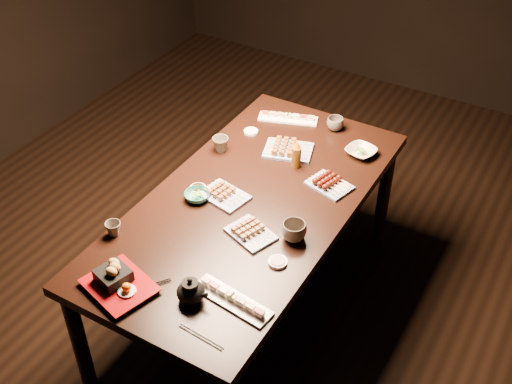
% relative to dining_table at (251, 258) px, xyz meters
% --- Properties ---
extents(ground, '(5.00, 5.00, 0.00)m').
position_rel_dining_table_xyz_m(ground, '(-0.25, 0.24, -0.38)').
color(ground, black).
rests_on(ground, ground).
extents(dining_table, '(0.91, 1.81, 0.75)m').
position_rel_dining_table_xyz_m(dining_table, '(0.00, 0.00, 0.00)').
color(dining_table, black).
rests_on(dining_table, ground).
extents(sushi_platter_near, '(0.36, 0.14, 0.04)m').
position_rel_dining_table_xyz_m(sushi_platter_near, '(0.26, -0.58, 0.40)').
color(sushi_platter_near, white).
rests_on(sushi_platter_near, dining_table).
extents(sushi_platter_far, '(0.34, 0.19, 0.04)m').
position_rel_dining_table_xyz_m(sushi_platter_far, '(-0.19, 0.72, 0.40)').
color(sushi_platter_far, white).
rests_on(sushi_platter_far, dining_table).
extents(yakitori_plate_center, '(0.24, 0.20, 0.06)m').
position_rel_dining_table_xyz_m(yakitori_plate_center, '(-0.12, -0.04, 0.40)').
color(yakitori_plate_center, '#828EB6').
rests_on(yakitori_plate_center, dining_table).
extents(yakitori_plate_right, '(0.25, 0.21, 0.05)m').
position_rel_dining_table_xyz_m(yakitori_plate_right, '(0.12, -0.20, 0.40)').
color(yakitori_plate_right, '#828EB6').
rests_on(yakitori_plate_right, dining_table).
extents(yakitori_plate_left, '(0.29, 0.24, 0.06)m').
position_rel_dining_table_xyz_m(yakitori_plate_left, '(-0.04, 0.45, 0.41)').
color(yakitori_plate_left, '#828EB6').
rests_on(yakitori_plate_left, dining_table).
extents(tsukune_plate, '(0.23, 0.20, 0.05)m').
position_rel_dining_table_xyz_m(tsukune_plate, '(0.27, 0.29, 0.40)').
color(tsukune_plate, '#828EB6').
rests_on(tsukune_plate, dining_table).
extents(edamame_bowl_green, '(0.13, 0.13, 0.04)m').
position_rel_dining_table_xyz_m(edamame_bowl_green, '(-0.23, -0.12, 0.39)').
color(edamame_bowl_green, '#287B67').
rests_on(edamame_bowl_green, dining_table).
extents(edamame_bowl_cream, '(0.18, 0.18, 0.04)m').
position_rel_dining_table_xyz_m(edamame_bowl_cream, '(0.30, 0.61, 0.39)').
color(edamame_bowl_cream, beige).
rests_on(edamame_bowl_cream, dining_table).
extents(tempura_tray, '(0.33, 0.29, 0.10)m').
position_rel_dining_table_xyz_m(tempura_tray, '(-0.17, -0.74, 0.43)').
color(tempura_tray, black).
rests_on(tempura_tray, dining_table).
extents(teacup_near_left, '(0.09, 0.09, 0.07)m').
position_rel_dining_table_xyz_m(teacup_near_left, '(-0.40, -0.51, 0.41)').
color(teacup_near_left, '#4E463C').
rests_on(teacup_near_left, dining_table).
extents(teacup_mid_right, '(0.14, 0.14, 0.09)m').
position_rel_dining_table_xyz_m(teacup_mid_right, '(0.30, -0.13, 0.42)').
color(teacup_mid_right, '#4E463C').
rests_on(teacup_mid_right, dining_table).
extents(teacup_far_left, '(0.10, 0.10, 0.08)m').
position_rel_dining_table_xyz_m(teacup_far_left, '(-0.35, 0.28, 0.41)').
color(teacup_far_left, '#4E463C').
rests_on(teacup_far_left, dining_table).
extents(teacup_far_right, '(0.11, 0.11, 0.07)m').
position_rel_dining_table_xyz_m(teacup_far_right, '(0.08, 0.76, 0.41)').
color(teacup_far_right, '#4E463C').
rests_on(teacup_far_right, dining_table).
extents(teapot, '(0.15, 0.15, 0.11)m').
position_rel_dining_table_xyz_m(teapot, '(0.11, -0.65, 0.43)').
color(teapot, black).
rests_on(teapot, dining_table).
extents(condiment_bottle, '(0.05, 0.05, 0.15)m').
position_rel_dining_table_xyz_m(condiment_bottle, '(0.06, 0.36, 0.45)').
color(condiment_bottle, '#663C0D').
rests_on(condiment_bottle, dining_table).
extents(sauce_dish_west, '(0.10, 0.10, 0.01)m').
position_rel_dining_table_xyz_m(sauce_dish_west, '(-0.26, -0.05, 0.38)').
color(sauce_dish_west, white).
rests_on(sauce_dish_west, dining_table).
extents(sauce_dish_east, '(0.11, 0.11, 0.01)m').
position_rel_dining_table_xyz_m(sauce_dish_east, '(0.33, 0.31, 0.38)').
color(sauce_dish_east, white).
rests_on(sauce_dish_east, dining_table).
extents(sauce_dish_se, '(0.09, 0.09, 0.01)m').
position_rel_dining_table_xyz_m(sauce_dish_se, '(0.31, -0.30, 0.38)').
color(sauce_dish_se, white).
rests_on(sauce_dish_se, dining_table).
extents(sauce_dish_nw, '(0.08, 0.08, 0.01)m').
position_rel_dining_table_xyz_m(sauce_dish_nw, '(-0.30, 0.51, 0.38)').
color(sauce_dish_nw, white).
rests_on(sauce_dish_nw, dining_table).
extents(chopsticks_near, '(0.14, 0.19, 0.01)m').
position_rel_dining_table_xyz_m(chopsticks_near, '(-0.08, -0.69, 0.38)').
color(chopsticks_near, black).
rests_on(chopsticks_near, dining_table).
extents(chopsticks_se, '(0.21, 0.03, 0.01)m').
position_rel_dining_table_xyz_m(chopsticks_se, '(0.25, -0.78, 0.38)').
color(chopsticks_se, black).
rests_on(chopsticks_se, dining_table).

